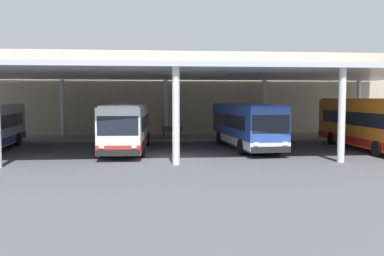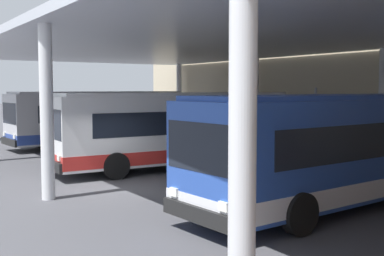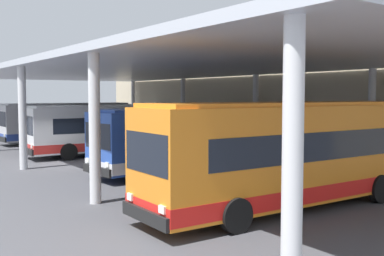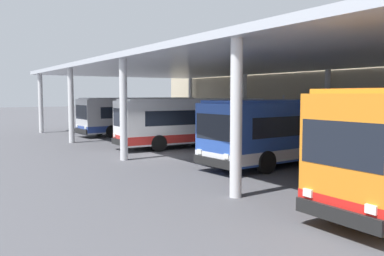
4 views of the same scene
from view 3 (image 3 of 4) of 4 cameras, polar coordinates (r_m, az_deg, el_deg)
The scene contains 11 objects.
ground_plane at distance 26.37m, azimuth -14.56°, elevation -4.39°, with size 200.00×200.00×0.00m, color #47474C.
platform_kerb at distance 32.30m, azimuth 5.42°, elevation -2.60°, with size 42.00×4.50×0.18m, color gray.
station_building_facade at distance 34.27m, azimuth 9.63°, elevation 4.28°, with size 48.00×1.60×7.98m, color #C1B293.
canopy_shelter at distance 28.50m, azimuth -4.24°, elevation 7.01°, with size 40.00×17.00×5.55m.
bus_nearest_bay at distance 39.22m, azimuth -14.92°, elevation 0.75°, with size 3.15×10.66×3.17m.
bus_second_bay at distance 30.40m, azimuth -9.75°, elevation -0.09°, with size 3.01×10.62×3.17m.
bus_middle_bay at distance 23.41m, azimuth -0.03°, elevation -1.23°, with size 3.21×10.67×3.17m.
bus_far_bay at distance 16.06m, azimuth 12.23°, elevation -3.07°, with size 2.80×11.35×3.57m.
bench_waiting at distance 31.91m, azimuth 6.08°, elevation -1.65°, with size 1.80×0.45×0.92m.
trash_bin at distance 33.88m, azimuth 3.33°, elevation -1.28°, with size 0.52×0.52×0.98m.
banner_sign at distance 33.08m, azimuth 2.30°, elevation 0.86°, with size 0.70×0.12×3.20m.
Camera 3 is at (24.52, -8.95, 3.79)m, focal length 43.72 mm.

